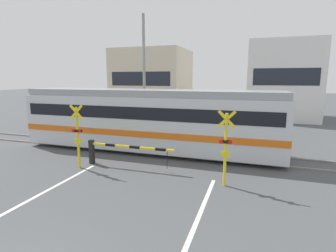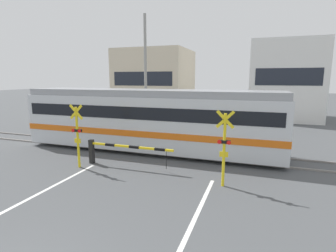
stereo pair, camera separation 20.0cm
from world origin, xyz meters
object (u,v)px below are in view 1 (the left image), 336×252
(crossing_barrier_far, at_px, (216,130))
(crossing_signal_left, at_px, (78,134))
(commuter_train, at_px, (148,119))
(crossing_signal_right, at_px, (226,145))
(crossing_barrier_near, at_px, (112,149))
(pedestrian, at_px, (177,120))

(crossing_barrier_far, relative_size, crossing_signal_left, 1.46)
(commuter_train, height_order, crossing_signal_left, commuter_train)
(commuter_train, bearing_deg, crossing_signal_right, -38.68)
(commuter_train, relative_size, crossing_barrier_near, 3.40)
(crossing_barrier_far, bearing_deg, commuter_train, -136.90)
(pedestrian, bearing_deg, crossing_signal_right, -63.57)
(crossing_signal_left, bearing_deg, commuter_train, 62.99)
(crossing_barrier_far, height_order, crossing_signal_left, crossing_signal_left)
(crossing_barrier_far, bearing_deg, crossing_barrier_near, -122.55)
(commuter_train, distance_m, crossing_barrier_far, 4.67)
(crossing_signal_left, bearing_deg, crossing_barrier_far, 52.60)
(crossing_signal_left, bearing_deg, crossing_barrier_near, 28.26)
(commuter_train, xyz_separation_m, pedestrian, (-0.03, 5.67, -0.91))
(crossing_barrier_near, distance_m, crossing_signal_right, 5.33)
(crossing_signal_left, relative_size, crossing_signal_right, 1.00)
(crossing_signal_right, bearing_deg, crossing_barrier_far, 100.88)
(crossing_barrier_far, distance_m, pedestrian, 4.22)
(crossing_signal_left, xyz_separation_m, pedestrian, (1.87, 9.39, -0.67))
(crossing_barrier_near, height_order, crossing_barrier_far, same)
(crossing_barrier_far, relative_size, pedestrian, 2.62)
(commuter_train, distance_m, crossing_signal_right, 5.95)
(commuter_train, relative_size, crossing_signal_right, 4.95)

